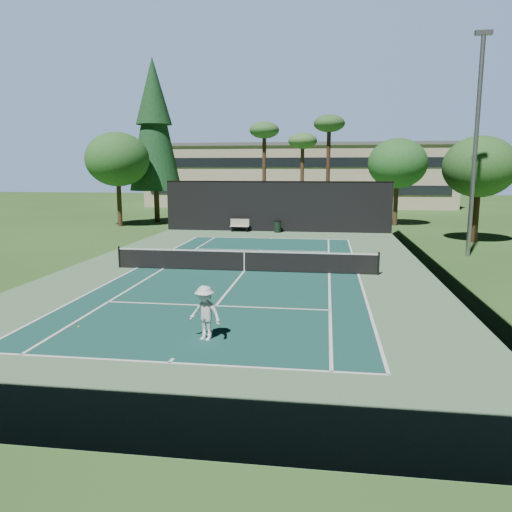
{
  "coord_description": "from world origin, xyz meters",
  "views": [
    {
      "loc": [
        3.88,
        -23.58,
        4.91
      ],
      "look_at": [
        1.0,
        -3.0,
        1.3
      ],
      "focal_mm": 35.0,
      "sensor_mm": 36.0,
      "label": 1
    }
  ],
  "objects": [
    {
      "name": "ground",
      "position": [
        0.0,
        0.0,
        0.0
      ],
      "size": [
        160.0,
        160.0,
        0.0
      ],
      "primitive_type": "plane",
      "color": "#2B5620",
      "rests_on": "ground"
    },
    {
      "name": "apron_slab",
      "position": [
        0.0,
        0.0,
        0.01
      ],
      "size": [
        18.0,
        32.0,
        0.01
      ],
      "primitive_type": "cube",
      "color": "#587E59",
      "rests_on": "ground"
    },
    {
      "name": "court_surface",
      "position": [
        0.0,
        0.0,
        0.01
      ],
      "size": [
        10.97,
        23.77,
        0.01
      ],
      "primitive_type": "cube",
      "color": "#164841",
      "rests_on": "ground"
    },
    {
      "name": "court_lines",
      "position": [
        0.0,
        0.0,
        0.02
      ],
      "size": [
        11.07,
        23.87,
        0.01
      ],
      "color": "white",
      "rests_on": "ground"
    },
    {
      "name": "tennis_net",
      "position": [
        0.0,
        0.0,
        0.56
      ],
      "size": [
        12.9,
        0.1,
        1.1
      ],
      "color": "black",
      "rests_on": "ground"
    },
    {
      "name": "fence",
      "position": [
        0.0,
        0.06,
        2.01
      ],
      "size": [
        18.04,
        32.05,
        4.03
      ],
      "color": "black",
      "rests_on": "ground"
    },
    {
      "name": "player",
      "position": [
        0.49,
        -9.98,
        0.81
      ],
      "size": [
        1.19,
        0.93,
        1.62
      ],
      "primitive_type": "imported",
      "rotation": [
        0.0,
        0.0,
        -0.37
      ],
      "color": "silver",
      "rests_on": "ground"
    },
    {
      "name": "tennis_ball_a",
      "position": [
        -3.74,
        -9.44,
        0.03
      ],
      "size": [
        0.07,
        0.07,
        0.07
      ],
      "primitive_type": "sphere",
      "color": "#CFD630",
      "rests_on": "ground"
    },
    {
      "name": "tennis_ball_b",
      "position": [
        -1.66,
        3.72,
        0.03
      ],
      "size": [
        0.06,
        0.06,
        0.06
      ],
      "primitive_type": "sphere",
      "color": "#B5D430",
      "rests_on": "ground"
    },
    {
      "name": "tennis_ball_c",
      "position": [
        0.61,
        1.23,
        0.04
      ],
      "size": [
        0.08,
        0.08,
        0.08
      ],
      "primitive_type": "sphere",
      "color": "#C9EB35",
      "rests_on": "ground"
    },
    {
      "name": "tennis_ball_d",
      "position": [
        -5.1,
        5.96,
        0.04
      ],
      "size": [
        0.07,
        0.07,
        0.07
      ],
      "primitive_type": "sphere",
      "color": "#D0E233",
      "rests_on": "ground"
    },
    {
      "name": "park_bench",
      "position": [
        -2.92,
        15.51,
        0.55
      ],
      "size": [
        1.5,
        0.45,
        1.02
      ],
      "color": "beige",
      "rests_on": "ground"
    },
    {
      "name": "trash_bin",
      "position": [
        0.14,
        15.37,
        0.48
      ],
      "size": [
        0.56,
        0.56,
        0.95
      ],
      "color": "black",
      "rests_on": "ground"
    },
    {
      "name": "pine_tree",
      "position": [
        -12.0,
        22.0,
        9.55
      ],
      "size": [
        4.8,
        4.8,
        15.0
      ],
      "color": "#46341E",
      "rests_on": "ground"
    },
    {
      "name": "palm_a",
      "position": [
        -2.0,
        24.0,
        8.19
      ],
      "size": [
        2.8,
        2.8,
        9.32
      ],
      "color": "#492D1F",
      "rests_on": "ground"
    },
    {
      "name": "palm_b",
      "position": [
        1.5,
        26.0,
        7.36
      ],
      "size": [
        2.8,
        2.8,
        8.42
      ],
      "color": "#4E3121",
      "rests_on": "ground"
    },
    {
      "name": "palm_c",
      "position": [
        4.0,
        23.0,
        8.6
      ],
      "size": [
        2.8,
        2.8,
        9.77
      ],
      "color": "#41271B",
      "rests_on": "ground"
    },
    {
      "name": "decid_tree_a",
      "position": [
        10.0,
        22.0,
        5.42
      ],
      "size": [
        5.12,
        5.12,
        7.62
      ],
      "color": "#4B3220",
      "rests_on": "ground"
    },
    {
      "name": "decid_tree_b",
      "position": [
        14.0,
        12.0,
        5.08
      ],
      "size": [
        4.8,
        4.8,
        7.14
      ],
      "color": "#442E1D",
      "rests_on": "ground"
    },
    {
      "name": "decid_tree_c",
      "position": [
        -14.0,
        18.0,
        5.76
      ],
      "size": [
        5.44,
        5.44,
        8.09
      ],
      "color": "#4C3620",
      "rests_on": "ground"
    },
    {
      "name": "campus_building",
      "position": [
        0.0,
        45.98,
        4.21
      ],
      "size": [
        40.5,
        12.5,
        8.3
      ],
      "color": "#B7A98E",
      "rests_on": "ground"
    },
    {
      "name": "light_pole",
      "position": [
        12.0,
        6.0,
        6.46
      ],
      "size": [
        0.9,
        0.25,
        12.22
      ],
      "color": "#97999F",
      "rests_on": "ground"
    }
  ]
}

